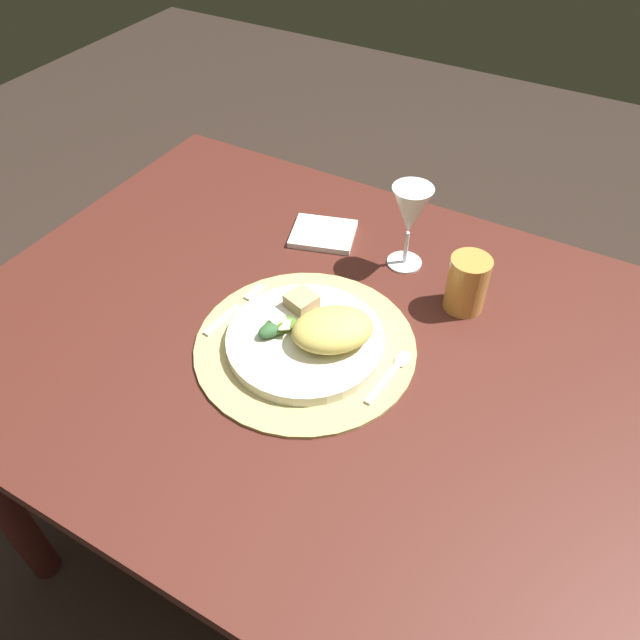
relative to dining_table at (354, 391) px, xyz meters
The scene contains 12 objects.
ground_plane 0.64m from the dining_table, ahead, with size 6.00×6.00×0.00m, color #2E231C.
dining_table is the anchor object (origin of this frame).
placemat 0.14m from the dining_table, 156.94° to the right, with size 0.37×0.37×0.01m, color tan.
dinner_plate 0.15m from the dining_table, 156.94° to the right, with size 0.26×0.26×0.02m, color silver.
pasta_serving 0.16m from the dining_table, 151.35° to the right, with size 0.13×0.10×0.05m, color #DAC45C.
salad_greens 0.20m from the dining_table, 159.83° to the right, with size 0.06×0.08×0.02m.
bread_piece 0.19m from the dining_table, 168.32° to the left, with size 0.05×0.04×0.02m, color tan.
fork 0.26m from the dining_table, behind, with size 0.03×0.15×0.00m.
spoon 0.14m from the dining_table, ahead, with size 0.03×0.13×0.01m.
napkin 0.34m from the dining_table, 129.24° to the left, with size 0.12×0.11×0.01m, color white.
wine_glass 0.33m from the dining_table, 95.74° to the left, with size 0.07×0.07×0.17m.
amber_tumbler 0.27m from the dining_table, 59.13° to the left, with size 0.07×0.07×0.10m, color #CD8A3D.
Camera 1 is at (0.28, -0.63, 1.50)m, focal length 34.44 mm.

